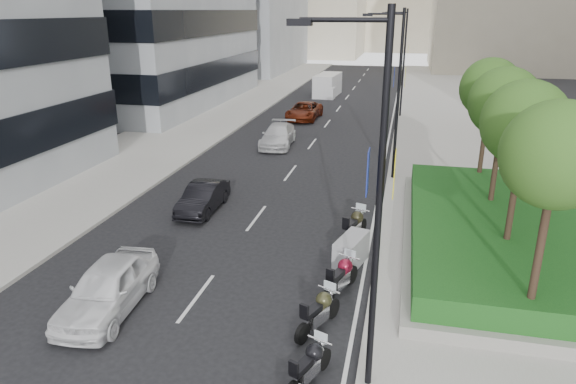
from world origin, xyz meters
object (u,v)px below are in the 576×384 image
(motorcycle_2, at_px, (310,366))
(motorcycle_3, at_px, (319,312))
(motorcycle_4, at_px, (341,277))
(delivery_van, at_px, (327,86))
(lamp_post_1, at_px, (396,87))
(motorcycle_5, at_px, (351,251))
(car_d, at_px, (304,111))
(car_c, at_px, (278,136))
(lamp_post_2, at_px, (402,58))
(motorcycle_6, at_px, (354,226))
(car_a, at_px, (108,288))
(lamp_post_0, at_px, (372,196))
(car_b, at_px, (203,198))

(motorcycle_2, bearing_deg, motorcycle_3, 25.15)
(motorcycle_4, distance_m, delivery_van, 41.55)
(lamp_post_1, relative_size, motorcycle_5, 4.52)
(car_d, bearing_deg, car_c, -87.48)
(delivery_van, bearing_deg, motorcycle_5, -76.26)
(motorcycle_2, bearing_deg, car_d, 32.64)
(lamp_post_2, relative_size, motorcycle_6, 3.88)
(car_c, height_order, delivery_van, delivery_van)
(motorcycle_6, bearing_deg, lamp_post_2, 15.84)
(car_a, distance_m, car_d, 30.57)
(lamp_post_0, bearing_deg, car_b, 128.88)
(car_d, bearing_deg, motorcycle_2, -76.22)
(motorcycle_2, xyz_separation_m, car_b, (-7.02, 10.52, 0.10))
(motorcycle_3, relative_size, car_a, 0.46)
(motorcycle_6, relative_size, car_d, 0.44)
(lamp_post_1, relative_size, car_a, 1.97)
(lamp_post_2, distance_m, motorcycle_6, 26.82)
(lamp_post_0, relative_size, car_c, 1.80)
(motorcycle_3, bearing_deg, lamp_post_0, -122.52)
(car_b, bearing_deg, lamp_post_0, -51.77)
(delivery_van, bearing_deg, car_c, -86.19)
(motorcycle_3, bearing_deg, car_d, 35.66)
(car_b, bearing_deg, motorcycle_6, -14.16)
(motorcycle_2, relative_size, motorcycle_4, 0.90)
(lamp_post_0, height_order, car_c, lamp_post_0)
(motorcycle_4, height_order, car_c, car_c)
(car_d, bearing_deg, motorcycle_4, -74.01)
(lamp_post_1, distance_m, motorcycle_2, 17.85)
(motorcycle_4, height_order, delivery_van, delivery_van)
(motorcycle_4, xyz_separation_m, car_b, (-7.23, 5.95, 0.04))
(delivery_van, bearing_deg, car_a, -86.48)
(motorcycle_4, distance_m, motorcycle_5, 2.05)
(motorcycle_2, xyz_separation_m, motorcycle_3, (-0.16, 2.38, 0.04))
(motorcycle_6, bearing_deg, motorcycle_3, -164.94)
(motorcycle_4, xyz_separation_m, car_d, (-6.80, 27.96, 0.12))
(lamp_post_2, bearing_deg, car_b, -108.59)
(motorcycle_5, xyz_separation_m, car_d, (-6.89, 25.91, 0.16))
(motorcycle_5, xyz_separation_m, car_a, (-7.03, -4.66, 0.21))
(motorcycle_4, bearing_deg, lamp_post_1, 15.42)
(motorcycle_2, bearing_deg, lamp_post_1, 16.93)
(motorcycle_3, xyz_separation_m, motorcycle_6, (0.35, 6.41, 0.04))
(car_d, relative_size, delivery_van, 0.92)
(car_c, distance_m, car_d, 9.38)
(lamp_post_1, relative_size, car_d, 1.72)
(car_b, bearing_deg, motorcycle_2, -56.93)
(car_a, relative_size, car_b, 1.15)
(lamp_post_2, bearing_deg, motorcycle_5, -91.96)
(lamp_post_2, height_order, car_b, lamp_post_2)
(lamp_post_2, xyz_separation_m, car_d, (-7.87, -2.69, -4.34))
(lamp_post_1, distance_m, motorcycle_4, 13.45)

